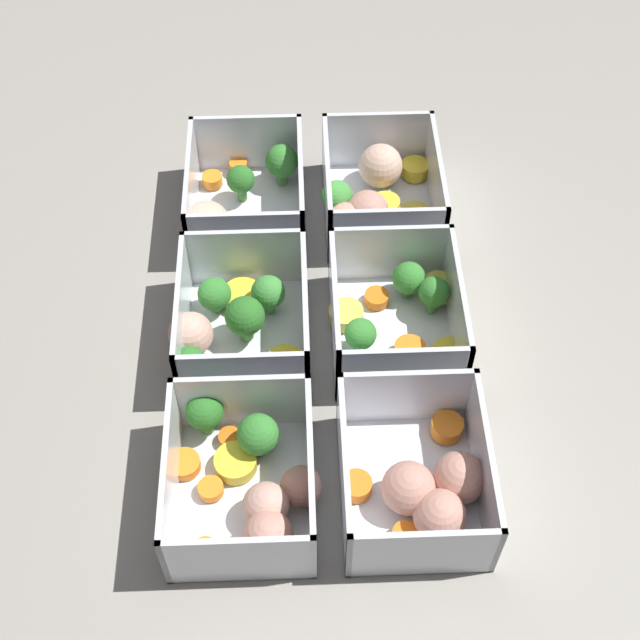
{
  "coord_description": "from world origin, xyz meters",
  "views": [
    {
      "loc": [
        0.52,
        -0.02,
        0.7
      ],
      "look_at": [
        0.0,
        0.0,
        0.03
      ],
      "focal_mm": 50.0,
      "sensor_mm": 36.0,
      "label": 1
    }
  ],
  "objects_px": {
    "container_far_center": "(397,321)",
    "container_far_right": "(423,484)",
    "container_near_center": "(235,322)",
    "container_far_left": "(375,193)",
    "container_near_left": "(239,201)",
    "container_near_right": "(249,481)"
  },
  "relations": [
    {
      "from": "container_far_center",
      "to": "container_near_right",
      "type": "bearing_deg",
      "value": -40.36
    },
    {
      "from": "container_near_left",
      "to": "container_far_left",
      "type": "relative_size",
      "value": 1.01
    },
    {
      "from": "container_far_right",
      "to": "container_far_center",
      "type": "bearing_deg",
      "value": -177.96
    },
    {
      "from": "container_near_right",
      "to": "container_far_right",
      "type": "relative_size",
      "value": 1.06
    },
    {
      "from": "container_far_left",
      "to": "container_far_center",
      "type": "xyz_separation_m",
      "value": [
        0.17,
        0.01,
        -0.0
      ]
    },
    {
      "from": "container_far_left",
      "to": "container_far_center",
      "type": "height_order",
      "value": "same"
    },
    {
      "from": "container_far_left",
      "to": "container_far_center",
      "type": "relative_size",
      "value": 0.93
    },
    {
      "from": "container_near_left",
      "to": "container_far_center",
      "type": "xyz_separation_m",
      "value": [
        0.17,
        0.16,
        -0.0
      ]
    },
    {
      "from": "container_far_left",
      "to": "container_far_right",
      "type": "xyz_separation_m",
      "value": [
        0.35,
        0.02,
        -0.0
      ]
    },
    {
      "from": "container_far_center",
      "to": "container_far_right",
      "type": "bearing_deg",
      "value": 2.04
    },
    {
      "from": "container_near_right",
      "to": "container_far_center",
      "type": "bearing_deg",
      "value": 139.64
    },
    {
      "from": "container_near_center",
      "to": "container_far_left",
      "type": "distance_m",
      "value": 0.23
    },
    {
      "from": "container_near_left",
      "to": "container_far_center",
      "type": "distance_m",
      "value": 0.23
    },
    {
      "from": "container_near_center",
      "to": "container_near_left",
      "type": "bearing_deg",
      "value": 179.63
    },
    {
      "from": "container_near_left",
      "to": "container_near_center",
      "type": "height_order",
      "value": "same"
    },
    {
      "from": "container_far_right",
      "to": "container_far_left",
      "type": "bearing_deg",
      "value": -177.5
    },
    {
      "from": "container_near_left",
      "to": "container_far_right",
      "type": "distance_m",
      "value": 0.38
    },
    {
      "from": "container_near_right",
      "to": "container_far_center",
      "type": "height_order",
      "value": "same"
    },
    {
      "from": "container_far_left",
      "to": "container_near_center",
      "type": "bearing_deg",
      "value": -40.7
    },
    {
      "from": "container_far_center",
      "to": "container_far_right",
      "type": "relative_size",
      "value": 1.07
    },
    {
      "from": "container_far_left",
      "to": "container_near_right",
      "type": "bearing_deg",
      "value": -21.17
    },
    {
      "from": "container_near_left",
      "to": "container_near_right",
      "type": "bearing_deg",
      "value": 2.49
    }
  ]
}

